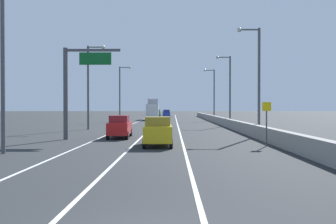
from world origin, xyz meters
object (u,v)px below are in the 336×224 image
lamp_post_right_second (256,74)px  box_truck (153,110)px  car_green_0 (157,113)px  car_red_3 (120,127)px  speed_advisory_sign (267,120)px  lamp_post_left_near (7,54)px  car_yellow_2 (158,131)px  lamp_post_left_mid (90,81)px  lamp_post_right_third (228,85)px  lamp_post_left_far (121,90)px  lamp_post_right_fourth (213,91)px  overhead_sign_gantry (74,82)px  car_blue_1 (167,114)px

lamp_post_right_second → box_truck: (-11.74, 42.52, -3.73)m
car_green_0 → car_red_3: size_ratio=0.95×
speed_advisory_sign → lamp_post_left_near: (-15.85, -4.15, 3.95)m
car_yellow_2 → lamp_post_left_mid: bearing=115.1°
lamp_post_right_second → lamp_post_right_third: size_ratio=1.00×
lamp_post_left_far → car_green_0: bearing=81.0°
lamp_post_left_mid → lamp_post_right_fourth: bearing=58.2°
overhead_sign_gantry → car_blue_1: overhead_sign_gantry is taller
lamp_post_left_far → car_red_3: size_ratio=2.11×
overhead_sign_gantry → car_yellow_2: overhead_sign_gantry is taller
speed_advisory_sign → car_green_0: size_ratio=0.67×
overhead_sign_gantry → lamp_post_left_mid: (-1.72, 13.61, 0.99)m
box_truck → lamp_post_left_near: bearing=-95.5°
lamp_post_left_near → box_truck: size_ratio=1.13×
lamp_post_right_second → lamp_post_left_mid: 19.94m
box_truck → lamp_post_left_mid: bearing=-99.8°
speed_advisory_sign → lamp_post_right_fourth: bearing=88.3°
speed_advisory_sign → lamp_post_left_far: 44.38m
speed_advisory_sign → car_red_3: 12.84m
lamp_post_right_fourth → box_truck: 13.24m
lamp_post_right_third → box_truck: bearing=117.0°
speed_advisory_sign → car_yellow_2: (-7.39, -0.01, -0.76)m
car_yellow_2 → lamp_post_left_far: bearing=101.2°
lamp_post_left_mid → car_green_0: 55.13m
lamp_post_left_far → car_red_3: (4.67, -34.68, -4.74)m
lamp_post_right_second → lamp_post_left_mid: (-17.37, 9.79, 0.00)m
box_truck → car_red_3: bearing=-90.6°
lamp_post_left_far → car_green_0: size_ratio=2.23×
lamp_post_right_third → car_blue_1: 41.90m
lamp_post_right_third → lamp_post_left_far: (-17.11, 13.58, 0.00)m
car_red_3 → lamp_post_left_mid: bearing=113.5°
car_yellow_2 → box_truck: bearing=93.5°
overhead_sign_gantry → car_blue_1: (6.46, 63.33, -3.75)m
lamp_post_left_near → lamp_post_left_mid: size_ratio=1.00×
speed_advisory_sign → car_green_0: bearing=98.2°
overhead_sign_gantry → car_green_0: size_ratio=1.68×
overhead_sign_gantry → car_red_3: (3.46, 1.69, -3.75)m
speed_advisory_sign → car_blue_1: bearing=96.6°
lamp_post_left_near → box_truck: 55.87m
speed_advisory_sign → lamp_post_left_mid: bearing=130.9°
lamp_post_right_fourth → car_blue_1: bearing=113.3°
lamp_post_left_mid → car_yellow_2: lamp_post_left_mid is taller
speed_advisory_sign → lamp_post_left_near: size_ratio=0.30×
lamp_post_right_second → lamp_post_left_far: (-16.86, 32.54, 0.00)m
lamp_post_right_third → lamp_post_left_far: same height
car_yellow_2 → car_red_3: car_yellow_2 is taller
speed_advisory_sign → car_blue_1: size_ratio=0.72×
lamp_post_left_far → car_yellow_2: (8.21, -41.37, -4.72)m
car_green_0 → lamp_post_left_far: bearing=-99.0°
car_blue_1 → car_red_3: car_blue_1 is taller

